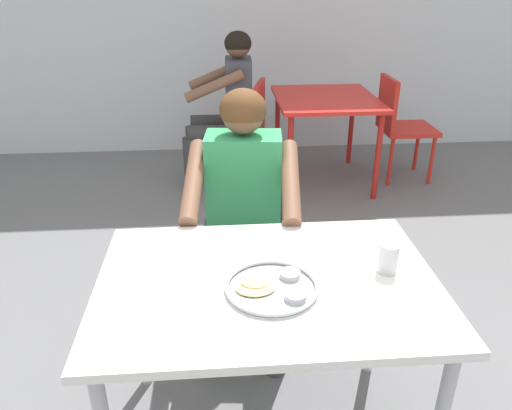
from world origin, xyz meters
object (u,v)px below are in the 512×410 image
at_px(table_foreground, 267,299).
at_px(diner_foreground, 243,200).
at_px(patron_background, 227,97).
at_px(drinking_cup, 388,257).
at_px(thali_tray, 272,287).
at_px(chair_red_right, 399,122).
at_px(chair_foreground, 244,220).
at_px(chair_red_left, 246,127).
at_px(table_background_red, 326,107).

relative_size(table_foreground, diner_foreground, 0.93).
bearing_deg(patron_background, drinking_cup, -79.50).
distance_m(thali_tray, chair_red_right, 2.94).
xyz_separation_m(chair_foreground, diner_foreground, (-0.02, -0.22, 0.22)).
distance_m(diner_foreground, chair_red_right, 2.35).
xyz_separation_m(table_foreground, chair_foreground, (-0.03, 0.89, -0.16)).
xyz_separation_m(thali_tray, chair_red_left, (0.07, 2.53, -0.24)).
relative_size(drinking_cup, chair_red_right, 0.12).
bearing_deg(thali_tray, chair_red_left, 88.48).
xyz_separation_m(table_foreground, drinking_cup, (0.40, 0.02, 0.14)).
xyz_separation_m(thali_tray, diner_foreground, (-0.05, 0.73, -0.04)).
relative_size(drinking_cup, table_background_red, 0.11).
distance_m(table_foreground, chair_red_right, 2.89).
bearing_deg(diner_foreground, drinking_cup, -55.73).
bearing_deg(diner_foreground, chair_foreground, 85.74).
relative_size(chair_foreground, diner_foreground, 0.71).
distance_m(table_background_red, chair_red_right, 0.65).
relative_size(chair_foreground, chair_red_right, 0.99).
bearing_deg(chair_foreground, chair_red_left, 86.26).
bearing_deg(chair_red_right, diner_foreground, -126.69).
bearing_deg(table_foreground, drinking_cup, 2.16).
xyz_separation_m(table_background_red, chair_red_left, (-0.65, -0.05, -0.13)).
bearing_deg(table_background_red, table_foreground, -105.97).
xyz_separation_m(chair_red_right, patron_background, (-1.42, -0.01, 0.23)).
height_order(table_background_red, patron_background, patron_background).
height_order(table_foreground, patron_background, patron_background).
bearing_deg(table_background_red, thali_tray, -105.44).
height_order(chair_red_left, patron_background, patron_background).
height_order(thali_tray, diner_foreground, diner_foreground).
bearing_deg(thali_tray, table_foreground, 98.40).
height_order(chair_foreground, patron_background, patron_background).
bearing_deg(thali_tray, patron_background, 91.65).
xyz_separation_m(chair_red_left, chair_red_right, (1.28, 0.07, -0.01)).
distance_m(diner_foreground, patron_background, 1.86).
bearing_deg(table_background_red, diner_foreground, -112.42).
xyz_separation_m(drinking_cup, chair_foreground, (-0.43, 0.88, -0.30)).
distance_m(table_foreground, chair_red_left, 2.48).
relative_size(thali_tray, drinking_cup, 2.88).
bearing_deg(chair_foreground, thali_tray, -87.82).
relative_size(table_background_red, chair_red_right, 1.07).
bearing_deg(table_foreground, chair_red_left, 88.24).
distance_m(thali_tray, patron_background, 2.59).
distance_m(chair_red_right, patron_background, 1.44).
xyz_separation_m(table_foreground, thali_tray, (0.01, -0.06, 0.09)).
bearing_deg(chair_foreground, chair_red_right, 50.12).
relative_size(thali_tray, diner_foreground, 0.25).
height_order(thali_tray, table_background_red, thali_tray).
bearing_deg(table_foreground, chair_red_right, 61.98).
bearing_deg(table_background_red, drinking_cup, -97.32).
relative_size(thali_tray, patron_background, 0.24).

